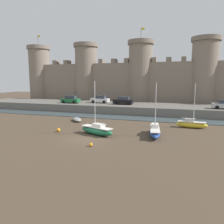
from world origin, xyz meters
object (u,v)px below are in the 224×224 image
Objects in this scene: rowboat_foreground_right at (77,119)px; car_quay_centre_west at (123,101)px; sailboat_foreground_left at (97,130)px; sailboat_near_channel_right at (191,124)px; mooring_buoy_off_centre at (91,145)px; car_quay_east at (100,99)px; sailboat_midflat_left at (155,131)px; car_quay_west at (71,100)px; mooring_buoy_near_channel at (58,130)px.

car_quay_centre_west reaches higher than rowboat_foreground_right.
sailboat_near_channel_right is at bearing 34.43° from sailboat_foreground_left.
car_quay_east reaches higher than mooring_buoy_off_centre.
sailboat_midflat_left reaches higher than sailboat_near_channel_right.
rowboat_foreground_right is 13.49m from car_quay_east.
sailboat_midflat_left is 8.54m from mooring_buoy_off_centre.
car_quay_east is (-8.67, 25.33, 2.25)m from mooring_buoy_off_centre.
sailboat_midflat_left is 1.57× the size of car_quay_west.
sailboat_foreground_left is 9.84m from rowboat_foreground_right.
sailboat_near_channel_right is 16.54× the size of mooring_buoy_off_centre.
rowboat_foreground_right is at bearing 131.31° from sailboat_foreground_left.
car_quay_west is at bearing 122.83° from rowboat_foreground_right.
rowboat_foreground_right is 8.76× the size of mooring_buoy_off_centre.
rowboat_foreground_right is at bearing 156.88° from sailboat_midflat_left.
car_quay_west is at bearing 122.71° from mooring_buoy_off_centre.
mooring_buoy_off_centre is at bearing -57.41° from rowboat_foreground_right.
sailboat_midflat_left reaches higher than rowboat_foreground_right.
sailboat_near_channel_right is 1.53× the size of car_quay_centre_west.
car_quay_centre_west is 11.84m from car_quay_west.
sailboat_midflat_left reaches higher than mooring_buoy_near_channel.
car_quay_centre_west is (-1.76, 19.33, 1.83)m from sailboat_foreground_left.
rowboat_foreground_right is (-6.50, 7.39, -0.30)m from sailboat_foreground_left.
car_quay_west is at bearing -175.12° from car_quay_centre_west.
car_quay_centre_west is at bearing 4.88° from car_quay_west.
sailboat_foreground_left is 5.38m from mooring_buoy_near_channel.
rowboat_foreground_right is 0.81× the size of car_quay_east.
mooring_buoy_off_centre is at bearing -34.54° from mooring_buoy_near_channel.
sailboat_midflat_left is at bearing -52.84° from car_quay_east.
sailboat_foreground_left is 1.03× the size of sailboat_midflat_left.
mooring_buoy_near_channel is at bearing -171.80° from sailboat_midflat_left.
mooring_buoy_near_channel is 1.32× the size of mooring_buoy_off_centre.
car_quay_east is at bearing 166.76° from car_quay_centre_west.
sailboat_near_channel_right is 1.53× the size of car_quay_east.
car_quay_centre_west is at bearing 68.36° from rowboat_foreground_right.
mooring_buoy_off_centre is at bearing -71.10° from car_quay_east.
mooring_buoy_near_channel is 7.98m from mooring_buoy_off_centre.
sailboat_foreground_left reaches higher than car_quay_east.
sailboat_midflat_left is at bearing -39.12° from car_quay_west.
mooring_buoy_off_centre is 26.86m from car_quay_east.
sailboat_foreground_left reaches higher than sailboat_near_channel_right.
rowboat_foreground_right is 6.62× the size of mooring_buoy_near_channel.
sailboat_foreground_left is 13.20× the size of mooring_buoy_near_channel.
rowboat_foreground_right is at bearing -178.71° from sailboat_near_channel_right.
sailboat_near_channel_right is at bearing -22.91° from car_quay_west.
rowboat_foreground_right is (-13.45, 5.74, -0.29)m from sailboat_midflat_left.
sailboat_midflat_left is at bearing -63.78° from car_quay_centre_west.
mooring_buoy_off_centre is (6.57, -4.52, -0.06)m from mooring_buoy_near_channel.
car_quay_centre_west is at bearing 79.48° from mooring_buoy_near_channel.
car_quay_east reaches higher than mooring_buoy_near_channel.
sailboat_foreground_left is 17.46× the size of mooring_buoy_off_centre.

